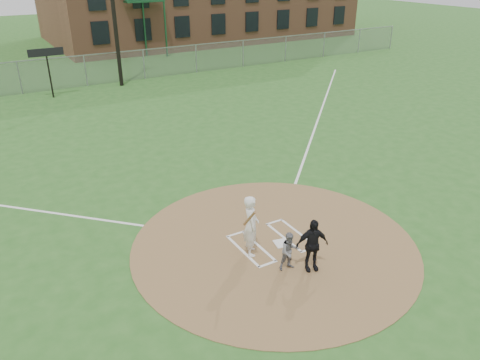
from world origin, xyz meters
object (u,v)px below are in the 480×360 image
catcher (290,251)px  umpire (312,245)px  home_plate (282,243)px  batter_at_plate (251,225)px

catcher → umpire: size_ratio=0.73×
catcher → home_plate: bearing=71.8°
home_plate → catcher: size_ratio=0.40×
batter_at_plate → catcher: bearing=-66.4°
home_plate → umpire: bearing=-91.9°
catcher → umpire: bearing=-22.9°
home_plate → catcher: 1.34m
home_plate → batter_at_plate: bearing=176.4°
umpire → batter_at_plate: (-1.01, 1.46, 0.15)m
home_plate → catcher: catcher is taller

